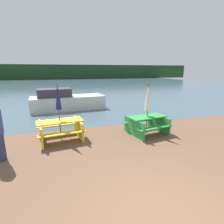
# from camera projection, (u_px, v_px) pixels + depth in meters

# --- Properties ---
(water) EXTENTS (60.00, 50.00, 0.00)m
(water) POSITION_uv_depth(u_px,v_px,m) (68.00, 85.00, 31.48)
(water) COLOR #425B6B
(water) RESTS_ON ground_plane
(far_treeline) EXTENTS (80.00, 1.60, 4.00)m
(far_treeline) POSITION_uv_depth(u_px,v_px,m) (64.00, 72.00, 49.61)
(far_treeline) COLOR #1E3D1E
(far_treeline) RESTS_ON water
(picnic_table_green) EXTENTS (1.77, 1.63, 0.74)m
(picnic_table_green) POSITION_uv_depth(u_px,v_px,m) (147.00, 123.00, 7.33)
(picnic_table_green) COLOR green
(picnic_table_green) RESTS_ON ground_plane
(picnic_table_yellow) EXTENTS (1.84, 1.59, 0.76)m
(picnic_table_yellow) POSITION_uv_depth(u_px,v_px,m) (60.00, 128.00, 6.66)
(picnic_table_yellow) COLOR yellow
(picnic_table_yellow) RESTS_ON ground_plane
(umbrella_white) EXTENTS (0.27, 0.27, 2.09)m
(umbrella_white) POSITION_uv_depth(u_px,v_px,m) (148.00, 98.00, 7.07)
(umbrella_white) COLOR brown
(umbrella_white) RESTS_ON ground_plane
(umbrella_navy) EXTENTS (0.22, 0.22, 2.16)m
(umbrella_navy) POSITION_uv_depth(u_px,v_px,m) (58.00, 97.00, 6.38)
(umbrella_navy) COLOR brown
(umbrella_navy) RESTS_ON ground_plane
(boat) EXTENTS (4.90, 2.06, 1.42)m
(boat) POSITION_uv_depth(u_px,v_px,m) (66.00, 101.00, 11.79)
(boat) COLOR beige
(boat) RESTS_ON water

